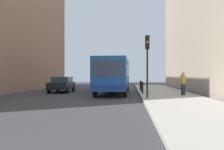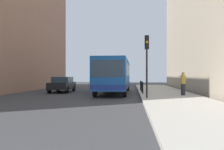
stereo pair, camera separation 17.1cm
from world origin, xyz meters
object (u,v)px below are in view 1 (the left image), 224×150
at_px(car_beside_bus, 62,84).
at_px(traffic_light, 147,54).
at_px(bollard_far, 140,85).
at_px(bollard_near, 143,88).
at_px(pedestrian_near_signal, 183,84).
at_px(bollard_mid, 141,86).
at_px(bus, 114,74).

relative_size(car_beside_bus, traffic_light, 1.09).
relative_size(traffic_light, bollard_far, 4.32).
bearing_deg(traffic_light, bollard_near, 91.48).
height_order(car_beside_bus, pedestrian_near_signal, pedestrian_near_signal).
bearing_deg(bollard_mid, bollard_far, 90.00).
distance_m(bollard_mid, bollard_far, 2.39).
height_order(traffic_light, pedestrian_near_signal, traffic_light).
distance_m(bus, pedestrian_near_signal, 6.66).
bearing_deg(bus, bollard_mid, 178.82).
bearing_deg(bollard_near, bollard_mid, 90.00).
relative_size(car_beside_bus, bollard_near, 4.68).
height_order(car_beside_bus, bollard_mid, car_beside_bus).
distance_m(car_beside_bus, pedestrian_near_signal, 11.55).
height_order(bollard_far, pedestrian_near_signal, pedestrian_near_signal).
xyz_separation_m(bollard_near, pedestrian_near_signal, (2.94, -1.34, 0.39)).
bearing_deg(traffic_light, bollard_far, 90.66).
xyz_separation_m(bus, traffic_light, (2.57, -6.35, 1.28)).
bearing_deg(pedestrian_near_signal, traffic_light, 72.80).
relative_size(bollard_mid, pedestrian_near_signal, 0.55).
height_order(bus, bollard_far, bus).
distance_m(traffic_light, bollard_near, 4.54).
bearing_deg(traffic_light, bus, 112.06).
relative_size(bus, bollard_near, 11.64).
relative_size(bus, bollard_far, 11.64).
relative_size(car_beside_bus, pedestrian_near_signal, 2.57).
xyz_separation_m(car_beside_bus, traffic_light, (7.68, -7.28, 2.22)).
height_order(traffic_light, bollard_far, traffic_light).
relative_size(bollard_far, pedestrian_near_signal, 0.55).
bearing_deg(bollard_near, car_beside_bus, 155.75).
relative_size(car_beside_bus, bollard_mid, 4.68).
relative_size(traffic_light, pedestrian_near_signal, 2.37).
xyz_separation_m(bus, bollard_far, (2.47, 2.30, -1.10)).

